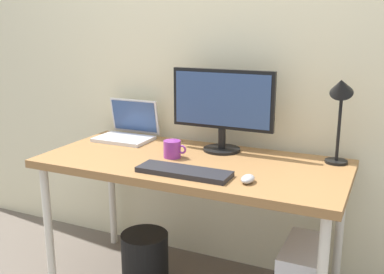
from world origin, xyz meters
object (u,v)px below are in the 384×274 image
Objects in this scene: keyboard at (184,172)px; coffee_mug at (172,149)px; desk at (192,172)px; laptop at (128,129)px; mouse at (248,179)px; monitor at (222,105)px; desk_lamp at (340,100)px; wastebasket at (145,259)px.

coffee_mug is at bearing 128.14° from keyboard.
desk is 12.34× the size of coffee_mug.
mouse is (0.89, -0.44, -0.04)m from laptop.
monitor is 1.76× the size of laptop.
keyboard is (-0.02, -0.44, -0.24)m from monitor.
keyboard is at bearing -51.86° from coffee_mug.
desk_lamp is 1.34m from wastebasket.
coffee_mug is at bearing -29.64° from laptop.
coffee_mug reaches higher than mouse.
keyboard is at bearing -37.65° from laptop.
keyboard is 3.54× the size of coffee_mug.
laptop is at bearing 178.51° from monitor.
laptop reaches higher than keyboard.
desk_lamp is 0.60m from mouse.
laptop is at bearing 150.36° from coffee_mug.
desk reaches higher than wastebasket.
coffee_mug is (-0.17, 0.21, 0.03)m from keyboard.
mouse reaches higher than desk.
keyboard is at bearing -144.41° from desk_lamp.
coffee_mug is (-0.78, -0.22, -0.27)m from desk_lamp.
monitor reaches higher than laptop.
desk is 0.80m from desk_lamp.
desk is 0.15m from coffee_mug.
mouse is (-0.31, -0.42, -0.30)m from desk_lamp.
laptop is 1.22m from desk_lamp.
monitor is 0.50m from keyboard.
monitor is at bearing 37.10° from wastebasket.
mouse is at bearing -56.04° from monitor.
desk_lamp is 1.02× the size of keyboard.
coffee_mug is at bearing -164.06° from desk_lamp.
mouse is 0.30× the size of wastebasket.
keyboard reaches higher than wastebasket.
laptop is (-0.60, 0.02, -0.19)m from monitor.
monitor is 0.56m from mouse.
laptop is at bearing 133.13° from wastebasket.
desk_lamp is at bearing 0.06° from monitor.
mouse reaches higher than keyboard.
desk is 3.42× the size of desk_lamp.
mouse is (0.36, -0.20, 0.08)m from desk.
desk_lamp reaches higher than keyboard.
laptop is 0.99m from mouse.
mouse is (0.30, 0.02, 0.01)m from keyboard.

